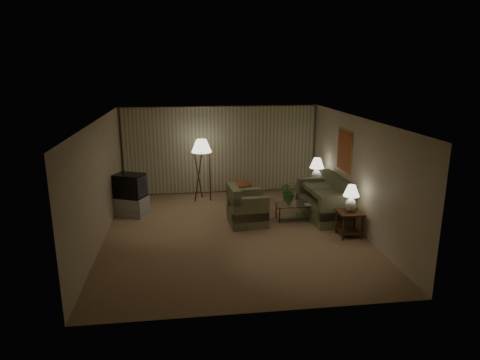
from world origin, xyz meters
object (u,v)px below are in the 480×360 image
armchair (247,209)px  table_lamp_far (317,168)px  side_table_far (316,189)px  crt_tv (130,186)px  sofa (325,202)px  floor_lamp (202,169)px  table_lamp_near (351,196)px  tv_cabinet (131,206)px  side_table_near (350,219)px  ottoman (240,190)px  vase (289,202)px  coffee_table (294,209)px

armchair → table_lamp_far: (2.24, 1.50, 0.63)m
side_table_far → crt_tv: crt_tv is taller
side_table_far → sofa: bearing=-96.8°
crt_tv → floor_lamp: floor_lamp is taller
side_table_far → floor_lamp: 3.37m
sofa → table_lamp_near: size_ratio=3.12×
sofa → floor_lamp: 3.68m
tv_cabinet → floor_lamp: 2.34m
side_table_near → floor_lamp: size_ratio=0.33×
side_table_far → floor_lamp: (-3.26, 0.66, 0.54)m
armchair → floor_lamp: floor_lamp is taller
table_lamp_near → ottoman: table_lamp_near is taller
crt_tv → side_table_near: bearing=2.5°
vase → floor_lamp: bearing=136.4°
tv_cabinet → vase: size_ratio=6.97×
tv_cabinet → ottoman: (3.08, 1.21, -0.03)m
side_table_near → table_lamp_far: (-0.00, 2.60, 0.61)m
table_lamp_near → crt_tv: 5.63m
vase → crt_tv: bearing=167.5°
side_table_far → crt_tv: size_ratio=0.68×
sofa → crt_tv: 5.13m
table_lamp_far → tv_cabinet: (-5.20, -0.45, -0.77)m
armchair → coffee_table: 1.26m
side_table_far → vase: (-1.15, -1.35, 0.08)m
ottoman → crt_tv: bearing=-158.5°
side_table_near → vase: 1.70m
sofa → side_table_near: 1.36m
armchair → side_table_far: 2.69m
tv_cabinet → side_table_near: bearing=2.5°
tv_cabinet → ottoman: 3.31m
side_table_far → table_lamp_near: table_lamp_near is taller
side_table_near → armchair: bearing=153.8°
side_table_near → side_table_far: (0.00, 2.60, -0.01)m
table_lamp_near → table_lamp_far: bearing=90.0°
table_lamp_near → tv_cabinet: (-5.20, 2.15, -0.73)m
armchair → table_lamp_near: table_lamp_near is taller
sofa → ottoman: (-1.97, 2.01, -0.20)m
armchair → table_lamp_near: bearing=-120.6°
table_lamp_far → sofa: bearing=-96.8°
sofa → side_table_near: sofa is taller
side_table_near → tv_cabinet: 5.63m
armchair → side_table_near: bearing=-120.6°
armchair → vase: 1.10m
table_lamp_far → vase: (-1.15, -1.35, -0.54)m
tv_cabinet → crt_tv: (0.00, -0.00, 0.56)m
side_table_near → floor_lamp: bearing=135.0°
sofa → coffee_table: bearing=-86.3°
armchair → coffee_table: bearing=-87.5°
sofa → table_lamp_far: (0.15, 1.25, 0.60)m
side_table_near → table_lamp_near: 0.56m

